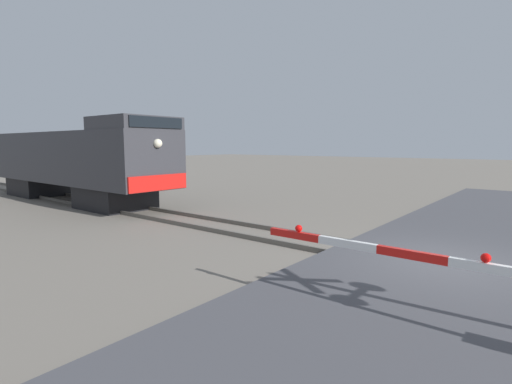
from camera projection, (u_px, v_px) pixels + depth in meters
name	position (u px, v px, depth m)	size (l,w,h in m)	color
ground_plane	(444.00, 269.00, 9.21)	(160.00, 160.00, 0.00)	slate
rail_track_left	(437.00, 273.00, 8.65)	(0.08, 80.00, 0.15)	#59544C
rail_track_right	(452.00, 259.00, 9.76)	(0.08, 80.00, 0.15)	#59544C
road_surface	(445.00, 266.00, 9.20)	(36.00, 5.51, 0.15)	#47474C
locomotive	(74.00, 160.00, 20.03)	(3.01, 14.67, 4.11)	black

